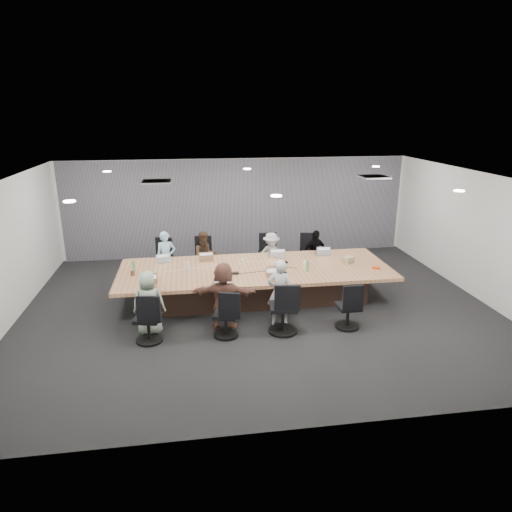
{
  "coord_description": "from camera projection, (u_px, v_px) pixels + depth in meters",
  "views": [
    {
      "loc": [
        -1.42,
        -8.99,
        4.09
      ],
      "look_at": [
        0.0,
        0.4,
        1.05
      ],
      "focal_mm": 32.0,
      "sensor_mm": 36.0,
      "label": 1
    }
  ],
  "objects": [
    {
      "name": "laptop_3",
      "position": [
        321.0,
        253.0,
        11.15
      ],
      "size": [
        0.35,
        0.25,
        0.02
      ],
      "primitive_type": "cube",
      "rotation": [
        0.0,
        0.0,
        3.08
      ],
      "color": "#B2B2B7",
      "rests_on": "conference_table"
    },
    {
      "name": "mic_right",
      "position": [
        284.0,
        262.0,
        10.48
      ],
      "size": [
        0.18,
        0.13,
        0.03
      ],
      "primitive_type": "cube",
      "rotation": [
        0.0,
        0.0,
        0.12
      ],
      "color": "black",
      "rests_on": "conference_table"
    },
    {
      "name": "laptop_6",
      "position": [
        274.0,
        279.0,
        9.44
      ],
      "size": [
        0.3,
        0.22,
        0.02
      ],
      "primitive_type": "cube",
      "rotation": [
        0.0,
        0.0,
        -0.05
      ],
      "color": "#8C6647",
      "rests_on": "conference_table"
    },
    {
      "name": "chair_1",
      "position": [
        205.0,
        261.0,
        11.71
      ],
      "size": [
        0.59,
        0.59,
        0.81
      ],
      "primitive_type": null,
      "rotation": [
        0.0,
        0.0,
        3.05
      ],
      "color": "black",
      "rests_on": "ground"
    },
    {
      "name": "chair_0",
      "position": [
        167.0,
        263.0,
        11.57
      ],
      "size": [
        0.68,
        0.68,
        0.8
      ],
      "primitive_type": null,
      "rotation": [
        0.0,
        0.0,
        2.84
      ],
      "color": "black",
      "rests_on": "ground"
    },
    {
      "name": "wall_left",
      "position": [
        3.0,
        257.0,
        8.77
      ],
      "size": [
        0.0,
        8.0,
        2.8
      ],
      "primitive_type": "cube",
      "rotation": [
        1.57,
        0.0,
        1.57
      ],
      "color": "silver",
      "rests_on": "ground"
    },
    {
      "name": "curtain",
      "position": [
        238.0,
        208.0,
        13.17
      ],
      "size": [
        9.8,
        0.04,
        2.8
      ],
      "primitive_type": "cube",
      "color": "slate",
      "rests_on": "ground"
    },
    {
      "name": "chair_2",
      "position": [
        269.0,
        257.0,
        11.94
      ],
      "size": [
        0.59,
        0.59,
        0.85
      ],
      "primitive_type": null,
      "rotation": [
        0.0,
        0.0,
        3.18
      ],
      "color": "black",
      "rests_on": "ground"
    },
    {
      "name": "person_3",
      "position": [
        315.0,
        253.0,
        11.72
      ],
      "size": [
        0.75,
        0.45,
        1.19
      ],
      "primitive_type": "imported",
      "rotation": [
        0.0,
        0.0,
        6.52
      ],
      "color": "black",
      "rests_on": "ground"
    },
    {
      "name": "chair_3",
      "position": [
        311.0,
        257.0,
        12.11
      ],
      "size": [
        0.6,
        0.6,
        0.76
      ],
      "primitive_type": null,
      "rotation": [
        0.0,
        0.0,
        2.95
      ],
      "color": "black",
      "rests_on": "ground"
    },
    {
      "name": "canvas_bag",
      "position": [
        348.0,
        260.0,
        10.47
      ],
      "size": [
        0.31,
        0.29,
        0.14
      ],
      "primitive_type": "cube",
      "rotation": [
        0.0,
        0.0,
        0.63
      ],
      "color": "tan",
      "rests_on": "conference_table"
    },
    {
      "name": "person_4",
      "position": [
        149.0,
        303.0,
        8.6
      ],
      "size": [
        0.62,
        0.42,
        1.25
      ],
      "primitive_type": "imported",
      "rotation": [
        0.0,
        0.0,
        3.1
      ],
      "color": "#91A590",
      "rests_on": "ground"
    },
    {
      "name": "stapler",
      "position": [
        283.0,
        274.0,
        9.72
      ],
      "size": [
        0.16,
        0.09,
        0.06
      ],
      "primitive_type": "cube",
      "rotation": [
        0.0,
        0.0,
        0.34
      ],
      "color": "black",
      "rests_on": "conference_table"
    },
    {
      "name": "chair_4",
      "position": [
        148.0,
        322.0,
        8.34
      ],
      "size": [
        0.62,
        0.62,
        0.78
      ],
      "primitive_type": null,
      "rotation": [
        0.0,
        0.0,
        -0.21
      ],
      "color": "black",
      "rests_on": "ground"
    },
    {
      "name": "person_1",
      "position": [
        205.0,
        256.0,
        11.31
      ],
      "size": [
        0.68,
        0.57,
        1.26
      ],
      "primitive_type": "imported",
      "rotation": [
        0.0,
        0.0,
        6.44
      ],
      "color": "#3C2A1D",
      "rests_on": "ground"
    },
    {
      "name": "bottle_clear",
      "position": [
        188.0,
        266.0,
        9.99
      ],
      "size": [
        0.06,
        0.06,
        0.2
      ],
      "primitive_type": "cylinder",
      "rotation": [
        0.0,
        0.0,
        0.07
      ],
      "color": "silver",
      "rests_on": "conference_table"
    },
    {
      "name": "snack_packet",
      "position": [
        376.0,
        268.0,
        10.11
      ],
      "size": [
        0.2,
        0.17,
        0.04
      ],
      "primitive_type": "cube",
      "rotation": [
        0.0,
        0.0,
        -0.43
      ],
      "color": "#E84306",
      "rests_on": "conference_table"
    },
    {
      "name": "person_0",
      "position": [
        166.0,
        258.0,
        11.17
      ],
      "size": [
        0.49,
        0.35,
        1.3
      ],
      "primitive_type": "imported",
      "rotation": [
        0.0,
        0.0,
        6.36
      ],
      "color": "#9CC9E6",
      "rests_on": "ground"
    },
    {
      "name": "cup_white_near",
      "position": [
        305.0,
        264.0,
        10.27
      ],
      "size": [
        0.11,
        0.11,
        0.11
      ],
      "primitive_type": "cylinder",
      "rotation": [
        0.0,
        0.0,
        0.36
      ],
      "color": "white",
      "rests_on": "conference_table"
    },
    {
      "name": "bottle_green_left",
      "position": [
        134.0,
        266.0,
        9.92
      ],
      "size": [
        0.08,
        0.08,
        0.22
      ],
      "primitive_type": "cylinder",
      "rotation": [
        0.0,
        0.0,
        -0.25
      ],
      "color": "#4B9657",
      "rests_on": "conference_table"
    },
    {
      "name": "wall_back",
      "position": [
        238.0,
        207.0,
        13.25
      ],
      "size": [
        10.0,
        0.0,
        2.8
      ],
      "primitive_type": "cube",
      "rotation": [
        1.57,
        0.0,
        0.0
      ],
      "color": "silver",
      "rests_on": "ground"
    },
    {
      "name": "person_2",
      "position": [
        271.0,
        255.0,
        11.56
      ],
      "size": [
        0.82,
        0.56,
        1.17
      ],
      "primitive_type": "imported",
      "rotation": [
        0.0,
        0.0,
        6.46
      ],
      "color": "#A0A0A0",
      "rests_on": "ground"
    },
    {
      "name": "mug_brown",
      "position": [
        133.0,
        273.0,
        9.68
      ],
      "size": [
        0.09,
        0.09,
        0.11
      ],
      "primitive_type": "cylinder",
      "rotation": [
        0.0,
        0.0,
        -0.05
      ],
      "color": "brown",
      "rests_on": "conference_table"
    },
    {
      "name": "wall_front",
      "position": [
        308.0,
        335.0,
        5.72
      ],
      "size": [
        10.0,
        0.0,
        2.8
      ],
      "primitive_type": "cube",
      "rotation": [
        -1.57,
        0.0,
        0.0
      ],
      "color": "silver",
      "rests_on": "ground"
    },
    {
      "name": "person_6",
      "position": [
        280.0,
        293.0,
        8.94
      ],
      "size": [
        0.55,
        0.42,
        1.35
      ],
      "primitive_type": "imported",
      "rotation": [
        0.0,
        0.0,
        2.93
      ],
      "color": "#B5B5B5",
      "rests_on": "ground"
    },
    {
      "name": "laptop_5",
      "position": [
        221.0,
        282.0,
        9.28
      ],
      "size": [
        0.36,
        0.28,
        0.02
      ],
      "primitive_type": "cube",
      "rotation": [
        0.0,
        0.0,
        0.19
      ],
      "color": "#B2B2B7",
      "rests_on": "conference_table"
    },
    {
      "name": "conference_table",
      "position": [
        255.0,
        282.0,
        10.26
      ],
      "size": [
        6.0,
        2.2,
        0.74
      ],
      "color": "#38241B",
      "rests_on": "ground"
    },
    {
      "name": "chair_5",
      "position": [
        226.0,
        318.0,
        8.55
      ],
      "size": [
        0.61,
        0.61,
        0.74
      ],
      "primitive_type": null,
      "rotation": [
        0.0,
        0.0,
        -0.26
      ],
      "color": "black",
      "rests_on": "ground"
    },
    {
      "name": "wall_right",
      "position": [
        479.0,
        236.0,
        10.19
      ],
      "size": [
        0.0,
        8.0,
        2.8
      ],
      "primitive_type": "cube",
      "rotation": [
        1.57,
        0.0,
        -1.57
      ],
      "color": "silver",
      "rests_on": "ground"
    },
    {
      "name": "cup_white_far",
      "position": [
        243.0,
        261.0,
        10.47
      ],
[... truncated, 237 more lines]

